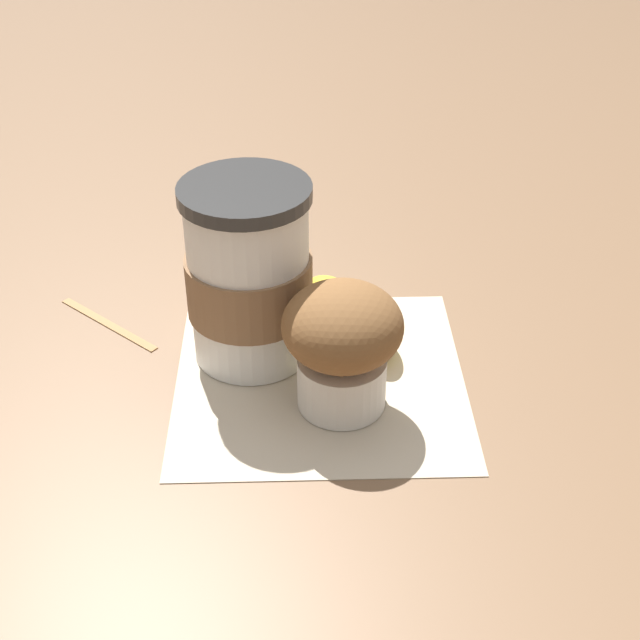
% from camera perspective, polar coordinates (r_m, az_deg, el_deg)
% --- Properties ---
extents(ground_plane, '(3.00, 3.00, 0.00)m').
position_cam_1_polar(ground_plane, '(0.66, 0.00, -3.73)').
color(ground_plane, brown).
extents(paper_napkin, '(0.25, 0.25, 0.00)m').
position_cam_1_polar(paper_napkin, '(0.66, 0.00, -3.68)').
color(paper_napkin, beige).
rests_on(paper_napkin, ground_plane).
extents(coffee_cup, '(0.09, 0.09, 0.14)m').
position_cam_1_polar(coffee_cup, '(0.65, -4.57, 2.86)').
color(coffee_cup, white).
rests_on(coffee_cup, paper_napkin).
extents(muffin, '(0.08, 0.08, 0.09)m').
position_cam_1_polar(muffin, '(0.60, 1.44, -1.40)').
color(muffin, white).
rests_on(muffin, paper_napkin).
extents(banana, '(0.11, 0.13, 0.04)m').
position_cam_1_polar(banana, '(0.70, 0.49, 0.95)').
color(banana, gold).
rests_on(banana, paper_napkin).
extents(wooden_stirrer, '(0.07, 0.09, 0.00)m').
position_cam_1_polar(wooden_stirrer, '(0.73, -13.41, -0.22)').
color(wooden_stirrer, '#9E7547').
rests_on(wooden_stirrer, ground_plane).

